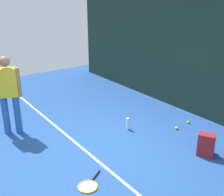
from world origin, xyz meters
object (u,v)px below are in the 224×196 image
(tennis_ball_near_player, at_px, (188,122))
(tennis_ball_by_fence, at_px, (176,128))
(water_bottle, at_px, (128,124))
(tennis_racket, at_px, (89,185))
(backpack, at_px, (206,145))
(tennis_player, at_px, (8,91))

(tennis_ball_near_player, bearing_deg, tennis_ball_by_fence, -84.02)
(tennis_ball_by_fence, height_order, water_bottle, water_bottle)
(tennis_ball_by_fence, relative_size, water_bottle, 0.24)
(tennis_racket, bearing_deg, backpack, 135.27)
(tennis_ball_near_player, bearing_deg, backpack, -37.28)
(tennis_player, distance_m, water_bottle, 2.64)
(tennis_racket, relative_size, water_bottle, 2.24)
(tennis_player, height_order, backpack, tennis_player)
(tennis_player, height_order, tennis_racket, tennis_player)
(backpack, distance_m, tennis_ball_near_player, 1.36)
(tennis_ball_by_fence, bearing_deg, water_bottle, -126.60)
(tennis_player, distance_m, tennis_ball_by_fence, 3.72)
(tennis_player, relative_size, tennis_racket, 2.77)
(tennis_player, relative_size, tennis_ball_near_player, 25.76)
(backpack, relative_size, tennis_ball_near_player, 6.67)
(tennis_ball_near_player, bearing_deg, tennis_player, -119.54)
(tennis_ball_near_player, relative_size, tennis_ball_by_fence, 1.00)
(water_bottle, bearing_deg, tennis_racket, -56.24)
(tennis_player, xyz_separation_m, tennis_ball_near_player, (1.95, 3.45, -0.93))
(backpack, relative_size, water_bottle, 1.61)
(water_bottle, bearing_deg, backpack, 17.13)
(tennis_player, relative_size, tennis_ball_by_fence, 25.76)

